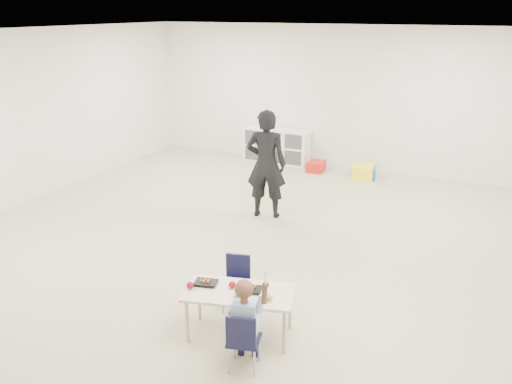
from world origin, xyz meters
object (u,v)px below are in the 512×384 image
at_px(chair_near, 244,339).
at_px(table, 240,313).
at_px(child, 244,323).
at_px(cubby_shelf, 276,146).
at_px(adult, 266,164).

bearing_deg(chair_near, table, 107.11).
xyz_separation_m(child, cubby_shelf, (-2.51, 6.46, -0.11)).
xyz_separation_m(chair_near, cubby_shelf, (-2.51, 6.46, 0.06)).
height_order(chair_near, adult, adult).
bearing_deg(chair_near, adult, 97.01).
distance_m(table, child, 0.55).
bearing_deg(cubby_shelf, chair_near, -68.73).
bearing_deg(cubby_shelf, adult, -69.33).
bearing_deg(table, chair_near, -72.89).
xyz_separation_m(table, chair_near, (0.27, -0.43, 0.04)).
distance_m(chair_near, adult, 3.83).
height_order(table, child, child).
relative_size(table, cubby_shelf, 0.84).
height_order(child, adult, adult).
relative_size(cubby_shelf, adult, 0.83).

